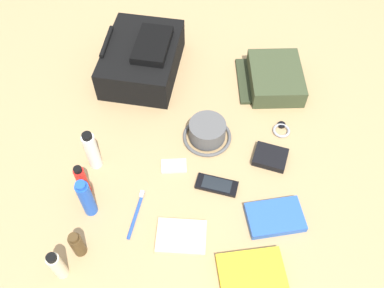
{
  "coord_description": "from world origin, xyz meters",
  "views": [
    {
      "loc": [
        -0.81,
        -0.11,
        1.22
      ],
      "look_at": [
        0.0,
        0.0,
        0.04
      ],
      "focal_mm": 39.7,
      "sensor_mm": 36.0,
      "label": 1
    }
  ],
  "objects_px": {
    "cologne_bottle": "(77,244)",
    "wristwatch": "(281,130)",
    "deodorant_spray": "(86,198)",
    "travel_guidebook": "(275,217)",
    "media_player": "(174,166)",
    "toothpaste_tube": "(92,151)",
    "toothbrush": "(137,211)",
    "lotion_bottle": "(57,266)",
    "notepad": "(181,237)",
    "toiletry_pouch": "(274,78)",
    "bucket_hat": "(207,132)",
    "cell_phone": "(217,185)",
    "paperback_novel": "(251,272)",
    "sunscreen_spray": "(82,180)",
    "backpack": "(142,58)",
    "wallet": "(270,157)"
  },
  "relations": [
    {
      "from": "media_player",
      "to": "toothpaste_tube",
      "type": "bearing_deg",
      "value": 94.95
    },
    {
      "from": "toiletry_pouch",
      "to": "paperback_novel",
      "type": "bearing_deg",
      "value": 176.5
    },
    {
      "from": "toiletry_pouch",
      "to": "cell_phone",
      "type": "xyz_separation_m",
      "value": [
        -0.48,
        0.17,
        -0.03
      ]
    },
    {
      "from": "cell_phone",
      "to": "notepad",
      "type": "relative_size",
      "value": 0.94
    },
    {
      "from": "backpack",
      "to": "cell_phone",
      "type": "distance_m",
      "value": 0.59
    },
    {
      "from": "lotion_bottle",
      "to": "cell_phone",
      "type": "height_order",
      "value": "lotion_bottle"
    },
    {
      "from": "sunscreen_spray",
      "to": "toiletry_pouch",
      "type": "bearing_deg",
      "value": -47.16
    },
    {
      "from": "wallet",
      "to": "wristwatch",
      "type": "bearing_deg",
      "value": -6.15
    },
    {
      "from": "toothbrush",
      "to": "notepad",
      "type": "distance_m",
      "value": 0.16
    },
    {
      "from": "sunscreen_spray",
      "to": "wristwatch",
      "type": "bearing_deg",
      "value": -62.5
    },
    {
      "from": "bucket_hat",
      "to": "wristwatch",
      "type": "height_order",
      "value": "bucket_hat"
    },
    {
      "from": "toiletry_pouch",
      "to": "media_player",
      "type": "distance_m",
      "value": 0.53
    },
    {
      "from": "lotion_bottle",
      "to": "notepad",
      "type": "bearing_deg",
      "value": -65.05
    },
    {
      "from": "travel_guidebook",
      "to": "cell_phone",
      "type": "relative_size",
      "value": 1.39
    },
    {
      "from": "travel_guidebook",
      "to": "bucket_hat",
      "type": "bearing_deg",
      "value": 40.5
    },
    {
      "from": "deodorant_spray",
      "to": "toothbrush",
      "type": "distance_m",
      "value": 0.16
    },
    {
      "from": "toothpaste_tube",
      "to": "wallet",
      "type": "xyz_separation_m",
      "value": [
        0.1,
        -0.58,
        -0.07
      ]
    },
    {
      "from": "deodorant_spray",
      "to": "sunscreen_spray",
      "type": "relative_size",
      "value": 1.22
    },
    {
      "from": "toothpaste_tube",
      "to": "backpack",
      "type": "bearing_deg",
      "value": -9.44
    },
    {
      "from": "lotion_bottle",
      "to": "travel_guidebook",
      "type": "height_order",
      "value": "lotion_bottle"
    },
    {
      "from": "media_player",
      "to": "bucket_hat",
      "type": "bearing_deg",
      "value": -35.51
    },
    {
      "from": "lotion_bottle",
      "to": "paperback_novel",
      "type": "xyz_separation_m",
      "value": [
        0.07,
        -0.54,
        -0.05
      ]
    },
    {
      "from": "wallet",
      "to": "notepad",
      "type": "xyz_separation_m",
      "value": [
        -0.32,
        0.26,
        -0.0
      ]
    },
    {
      "from": "backpack",
      "to": "notepad",
      "type": "xyz_separation_m",
      "value": [
        -0.67,
        -0.25,
        -0.06
      ]
    },
    {
      "from": "cell_phone",
      "to": "wristwatch",
      "type": "bearing_deg",
      "value": -39.18
    },
    {
      "from": "backpack",
      "to": "paperback_novel",
      "type": "bearing_deg",
      "value": -148.47
    },
    {
      "from": "deodorant_spray",
      "to": "media_player",
      "type": "xyz_separation_m",
      "value": [
        0.19,
        -0.23,
        -0.08
      ]
    },
    {
      "from": "media_player",
      "to": "wristwatch",
      "type": "height_order",
      "value": "same"
    },
    {
      "from": "toothbrush",
      "to": "lotion_bottle",
      "type": "bearing_deg",
      "value": 141.2
    },
    {
      "from": "bucket_hat",
      "to": "sunscreen_spray",
      "type": "xyz_separation_m",
      "value": [
        -0.26,
        0.37,
        0.03
      ]
    },
    {
      "from": "sunscreen_spray",
      "to": "media_player",
      "type": "bearing_deg",
      "value": -64.89
    },
    {
      "from": "cologne_bottle",
      "to": "toothbrush",
      "type": "distance_m",
      "value": 0.21
    },
    {
      "from": "bucket_hat",
      "to": "cell_phone",
      "type": "bearing_deg",
      "value": -164.48
    },
    {
      "from": "cologne_bottle",
      "to": "wristwatch",
      "type": "distance_m",
      "value": 0.79
    },
    {
      "from": "backpack",
      "to": "cologne_bottle",
      "type": "xyz_separation_m",
      "value": [
        -0.75,
        0.04,
        -0.02
      ]
    },
    {
      "from": "cell_phone",
      "to": "toothbrush",
      "type": "bearing_deg",
      "value": 117.78
    },
    {
      "from": "toothpaste_tube",
      "to": "deodorant_spray",
      "type": "bearing_deg",
      "value": -170.52
    },
    {
      "from": "lotion_bottle",
      "to": "wallet",
      "type": "relative_size",
      "value": 1.19
    },
    {
      "from": "travel_guidebook",
      "to": "cologne_bottle",
      "type": "bearing_deg",
      "value": 107.32
    },
    {
      "from": "media_player",
      "to": "wristwatch",
      "type": "distance_m",
      "value": 0.41
    },
    {
      "from": "wristwatch",
      "to": "toothbrush",
      "type": "distance_m",
      "value": 0.59
    },
    {
      "from": "cologne_bottle",
      "to": "paperback_novel",
      "type": "relative_size",
      "value": 0.5
    },
    {
      "from": "travel_guidebook",
      "to": "deodorant_spray",
      "type": "bearing_deg",
      "value": 94.4
    },
    {
      "from": "toiletry_pouch",
      "to": "notepad",
      "type": "distance_m",
      "value": 0.72
    },
    {
      "from": "bucket_hat",
      "to": "toothpaste_tube",
      "type": "relative_size",
      "value": 1.02
    },
    {
      "from": "cell_phone",
      "to": "media_player",
      "type": "xyz_separation_m",
      "value": [
        0.05,
        0.15,
        -0.0
      ]
    },
    {
      "from": "toothpaste_tube",
      "to": "media_player",
      "type": "bearing_deg",
      "value": -85.05
    },
    {
      "from": "toothbrush",
      "to": "cell_phone",
      "type": "bearing_deg",
      "value": -62.22
    },
    {
      "from": "toothpaste_tube",
      "to": "media_player",
      "type": "height_order",
      "value": "toothpaste_tube"
    },
    {
      "from": "deodorant_spray",
      "to": "travel_guidebook",
      "type": "xyz_separation_m",
      "value": [
        0.04,
        -0.57,
        -0.07
      ]
    }
  ]
}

